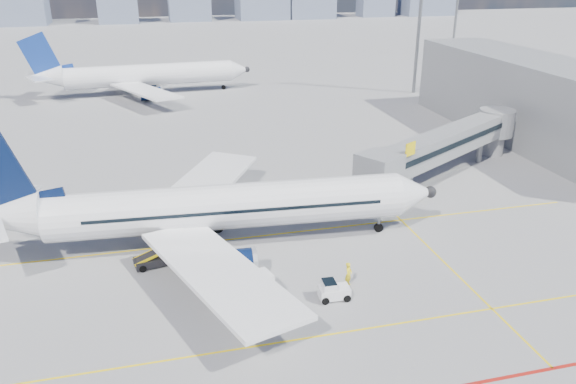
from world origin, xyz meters
The scene contains 11 objects.
ground centered at (0.00, 0.00, 0.00)m, with size 420.00×420.00×0.00m, color gray.
apron_markings centered at (-0.58, -3.91, 0.01)m, with size 90.00×35.12×0.01m.
jet_bridge centered at (23.51, 16.91, 3.74)m, with size 23.55×15.78×6.30m.
terminal_block centered at (39.95, 26.00, 5.00)m, with size 10.00×42.00×10.00m.
floodlight_mast_ne centered at (38.00, 55.00, 13.59)m, with size 3.20×0.61×25.45m.
main_aircraft centered at (-2.77, 7.36, 3.22)m, with size 36.99×32.20×10.88m.
second_aircraft centered at (-7.38, 64.92, 3.23)m, with size 36.99×32.22×10.87m.
baggage_tug centered at (4.22, -2.34, 0.68)m, with size 2.10×1.31×1.42m.
cargo_dolly centered at (-1.32, -1.35, 1.05)m, with size 3.77×2.42×1.91m.
belt_loader centered at (-6.71, 5.33, 0.56)m, with size 5.40×2.17×2.16m.
ramp_worker centered at (5.82, -1.01, 0.91)m, with size 0.66×0.43×1.82m, color yellow.
Camera 1 is at (-6.56, -32.78, 21.10)m, focal length 35.00 mm.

